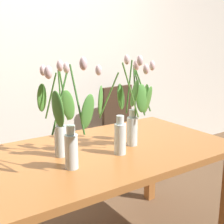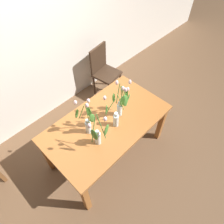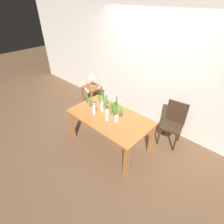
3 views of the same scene
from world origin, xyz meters
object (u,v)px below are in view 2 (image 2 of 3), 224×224
(dining_table, at_px, (107,126))
(tulip_vase_2, at_px, (87,121))
(tulip_vase_0, at_px, (121,103))
(tulip_vase_1, at_px, (98,136))
(dining_chair, at_px, (103,69))
(tulip_vase_3, at_px, (116,115))

(dining_table, height_order, tulip_vase_2, tulip_vase_2)
(tulip_vase_0, relative_size, tulip_vase_1, 0.99)
(tulip_vase_0, height_order, dining_chair, tulip_vase_0)
(tulip_vase_0, distance_m, tulip_vase_3, 0.18)
(tulip_vase_0, xyz_separation_m, tulip_vase_1, (-0.50, -0.13, -0.04))
(dining_table, height_order, dining_chair, dining_chair)
(dining_table, xyz_separation_m, tulip_vase_1, (-0.29, -0.17, 0.28))
(dining_table, height_order, tulip_vase_1, tulip_vase_1)
(tulip_vase_1, bearing_deg, dining_chair, 44.42)
(tulip_vase_2, distance_m, tulip_vase_3, 0.34)
(tulip_vase_2, bearing_deg, dining_chair, 39.20)
(tulip_vase_3, distance_m, dining_chair, 1.42)
(tulip_vase_1, relative_size, tulip_vase_3, 1.01)
(dining_chair, bearing_deg, tulip_vase_2, -140.80)
(tulip_vase_2, height_order, tulip_vase_3, tulip_vase_3)
(tulip_vase_0, bearing_deg, tulip_vase_1, -166.04)
(tulip_vase_0, xyz_separation_m, tulip_vase_2, (-0.46, 0.10, -0.02))
(dining_table, height_order, tulip_vase_3, tulip_vase_3)
(dining_table, xyz_separation_m, tulip_vase_0, (0.21, -0.05, 0.31))
(tulip_vase_0, relative_size, dining_chair, 0.61)
(tulip_vase_0, distance_m, tulip_vase_2, 0.47)
(tulip_vase_0, bearing_deg, tulip_vase_2, 167.91)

